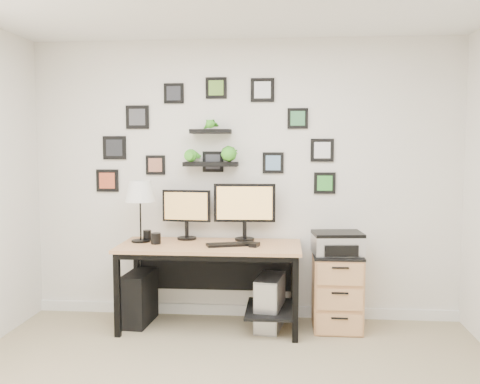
# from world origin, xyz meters

# --- Properties ---
(room) EXTENTS (4.00, 4.00, 4.00)m
(room) POSITION_xyz_m (0.00, 1.98, 0.05)
(room) COLOR tan
(room) RESTS_ON ground
(desk) EXTENTS (1.60, 0.70, 0.75)m
(desk) POSITION_xyz_m (-0.24, 1.67, 0.63)
(desk) COLOR tan
(desk) RESTS_ON ground
(monitor_left) EXTENTS (0.45, 0.19, 0.46)m
(monitor_left) POSITION_xyz_m (-0.52, 1.87, 1.02)
(monitor_left) COLOR black
(monitor_left) RESTS_ON desk
(monitor_right) EXTENTS (0.56, 0.19, 0.52)m
(monitor_right) POSITION_xyz_m (0.02, 1.86, 1.06)
(monitor_right) COLOR black
(monitor_right) RESTS_ON desk
(keyboard) EXTENTS (0.45, 0.27, 0.02)m
(keyboard) POSITION_xyz_m (-0.08, 1.59, 0.76)
(keyboard) COLOR black
(keyboard) RESTS_ON desk
(mouse) EXTENTS (0.10, 0.12, 0.03)m
(mouse) POSITION_xyz_m (0.12, 1.57, 0.77)
(mouse) COLOR black
(mouse) RESTS_ON desk
(table_lamp) EXTENTS (0.27, 0.27, 0.56)m
(table_lamp) POSITION_xyz_m (-0.92, 1.71, 1.20)
(table_lamp) COLOR black
(table_lamp) RESTS_ON desk
(mug) EXTENTS (0.09, 0.09, 0.10)m
(mug) POSITION_xyz_m (-0.75, 1.62, 0.80)
(mug) COLOR black
(mug) RESTS_ON desk
(pen_cup) EXTENTS (0.07, 0.07, 0.10)m
(pen_cup) POSITION_xyz_m (-0.88, 1.78, 0.80)
(pen_cup) COLOR black
(pen_cup) RESTS_ON desk
(pc_tower_black) EXTENTS (0.24, 0.48, 0.47)m
(pc_tower_black) POSITION_xyz_m (-0.93, 1.69, 0.24)
(pc_tower_black) COLOR black
(pc_tower_black) RESTS_ON ground
(pc_tower_grey) EXTENTS (0.28, 0.49, 0.46)m
(pc_tower_grey) POSITION_xyz_m (0.26, 1.66, 0.23)
(pc_tower_grey) COLOR gray
(pc_tower_grey) RESTS_ON ground
(file_cabinet) EXTENTS (0.43, 0.53, 0.67)m
(file_cabinet) POSITION_xyz_m (0.85, 1.72, 0.34)
(file_cabinet) COLOR tan
(file_cabinet) RESTS_ON ground
(printer) EXTENTS (0.46, 0.38, 0.19)m
(printer) POSITION_xyz_m (0.85, 1.70, 0.77)
(printer) COLOR silver
(printer) RESTS_ON file_cabinet
(wall_decor) EXTENTS (2.27, 0.18, 1.07)m
(wall_decor) POSITION_xyz_m (-0.29, 1.93, 1.66)
(wall_decor) COLOR black
(wall_decor) RESTS_ON ground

